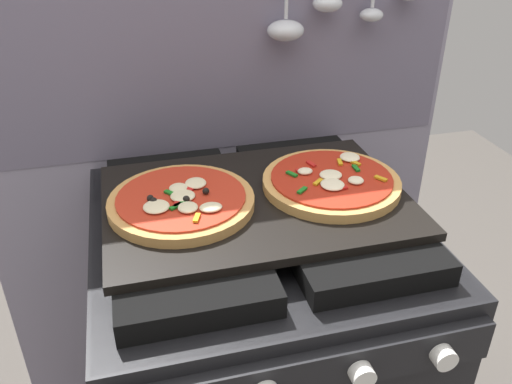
% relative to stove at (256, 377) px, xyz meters
% --- Properties ---
extents(kitchen_backsplash, '(1.10, 0.09, 1.55)m').
position_rel_stove_xyz_m(kitchen_backsplash, '(0.00, 0.34, 0.34)').
color(kitchen_backsplash, gray).
rests_on(kitchen_backsplash, ground_plane).
extents(stove, '(0.60, 0.64, 0.90)m').
position_rel_stove_xyz_m(stove, '(0.00, 0.00, 0.00)').
color(stove, black).
rests_on(stove, ground_plane).
extents(baking_tray, '(0.54, 0.38, 0.02)m').
position_rel_stove_xyz_m(baking_tray, '(0.00, 0.00, 0.46)').
color(baking_tray, black).
rests_on(baking_tray, stove).
extents(pizza_left, '(0.25, 0.25, 0.03)m').
position_rel_stove_xyz_m(pizza_left, '(-0.13, 0.00, 0.48)').
color(pizza_left, '#C18947').
rests_on(pizza_left, baking_tray).
extents(pizza_right, '(0.25, 0.25, 0.03)m').
position_rel_stove_xyz_m(pizza_right, '(0.14, -0.00, 0.48)').
color(pizza_right, tan).
rests_on(pizza_right, baking_tray).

